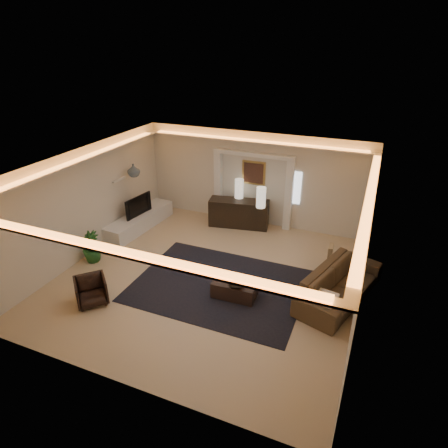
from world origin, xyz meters
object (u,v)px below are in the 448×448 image
at_px(coffee_table, 235,289).
at_px(sofa, 340,284).
at_px(console, 239,214).
at_px(armchair, 91,291).

bearing_deg(coffee_table, sofa, 18.90).
relative_size(console, coffee_table, 1.85).
bearing_deg(coffee_table, console, 107.06).
relative_size(coffee_table, armchair, 1.47).
height_order(sofa, armchair, sofa).
distance_m(sofa, coffee_table, 2.37).
height_order(console, armchair, console).
bearing_deg(sofa, coffee_table, 128.68).
bearing_deg(console, armchair, -119.53).
height_order(sofa, coffee_table, sofa).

